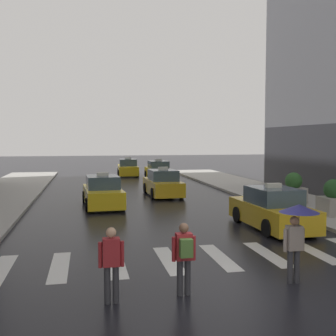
# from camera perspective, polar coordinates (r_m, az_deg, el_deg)

# --- Properties ---
(ground_plane) EXTENTS (160.00, 160.00, 0.00)m
(ground_plane) POSITION_cam_1_polar(r_m,az_deg,el_deg) (9.59, 8.66, -17.47)
(ground_plane) COLOR black
(crosswalk_markings) EXTENTS (11.30, 2.80, 0.01)m
(crosswalk_markings) POSITION_cam_1_polar(r_m,az_deg,el_deg) (12.30, 3.74, -12.53)
(crosswalk_markings) COLOR silver
(crosswalk_markings) RESTS_ON ground
(taxi_lead) EXTENTS (2.05, 4.59, 1.80)m
(taxi_lead) POSITION_cam_1_polar(r_m,az_deg,el_deg) (16.64, 14.38, -5.72)
(taxi_lead) COLOR gold
(taxi_lead) RESTS_ON ground
(taxi_second) EXTENTS (2.12, 4.63, 1.80)m
(taxi_second) POSITION_cam_1_polar(r_m,az_deg,el_deg) (21.53, -9.15, -3.44)
(taxi_second) COLOR yellow
(taxi_second) RESTS_ON ground
(taxi_third) EXTENTS (1.99, 4.57, 1.80)m
(taxi_third) POSITION_cam_1_polar(r_m,az_deg,el_deg) (25.34, -0.74, -2.27)
(taxi_third) COLOR gold
(taxi_third) RESTS_ON ground
(taxi_fourth) EXTENTS (1.95, 4.55, 1.80)m
(taxi_fourth) POSITION_cam_1_polar(r_m,az_deg,el_deg) (35.77, -1.39, -0.42)
(taxi_fourth) COLOR yellow
(taxi_fourth) RESTS_ON ground
(taxi_fifth) EXTENTS (2.08, 4.61, 1.80)m
(taxi_fifth) POSITION_cam_1_polar(r_m,az_deg,el_deg) (39.26, -5.65, -0.05)
(taxi_fifth) COLOR yellow
(taxi_fifth) RESTS_ON ground
(pedestrian_with_umbrella) EXTENTS (0.96, 0.96, 1.94)m
(pedestrian_with_umbrella) POSITION_cam_1_polar(r_m,az_deg,el_deg) (10.43, 17.68, -7.18)
(pedestrian_with_umbrella) COLOR #333338
(pedestrian_with_umbrella) RESTS_ON ground
(pedestrian_with_backpack) EXTENTS (0.55, 0.43, 1.65)m
(pedestrian_with_backpack) POSITION_cam_1_polar(r_m,az_deg,el_deg) (9.26, 2.28, -11.88)
(pedestrian_with_backpack) COLOR #333338
(pedestrian_with_backpack) RESTS_ON ground
(pedestrian_plain_coat) EXTENTS (0.55, 0.24, 1.65)m
(pedestrian_plain_coat) POSITION_cam_1_polar(r_m,az_deg,el_deg) (8.94, -7.95, -12.71)
(pedestrian_plain_coat) COLOR #333338
(pedestrian_plain_coat) RESTS_ON ground
(planter_near_corner) EXTENTS (1.10, 1.10, 1.60)m
(planter_near_corner) POSITION_cam_1_polar(r_m,az_deg,el_deg) (19.52, 22.21, -4.03)
(planter_near_corner) COLOR #A8A399
(planter_near_corner) RESTS_ON curb_right
(planter_mid_block) EXTENTS (1.10, 1.10, 1.60)m
(planter_mid_block) POSITION_cam_1_polar(r_m,az_deg,el_deg) (22.73, 17.18, -2.81)
(planter_mid_block) COLOR #A8A399
(planter_mid_block) RESTS_ON curb_right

